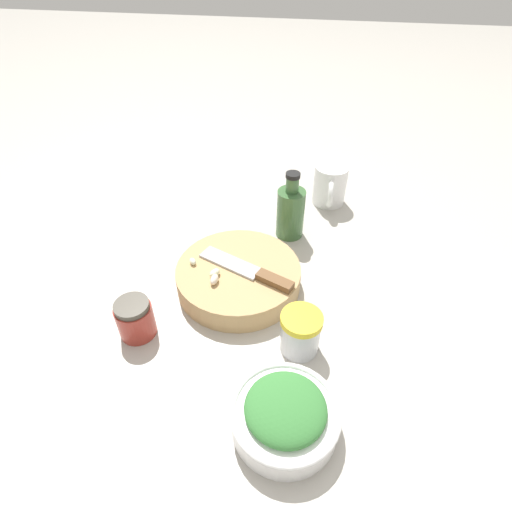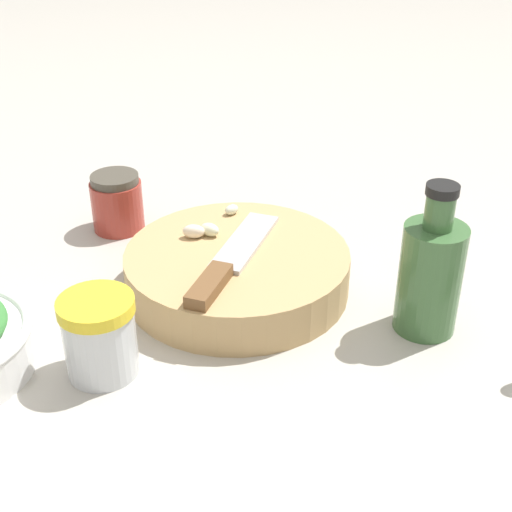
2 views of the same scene
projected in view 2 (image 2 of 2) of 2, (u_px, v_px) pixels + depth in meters
ground_plane at (297, 305)px, 0.74m from camera, size 5.00×5.00×0.00m
cutting_board at (237, 271)px, 0.75m from camera, size 0.24×0.24×0.05m
chef_knife at (229, 262)px, 0.72m from camera, size 0.10×0.19×0.01m
garlic_cloves at (207, 226)px, 0.78m from camera, size 0.07×0.07×0.02m
spice_jar at (100, 336)px, 0.63m from camera, size 0.07×0.07×0.08m
honey_jar at (117, 203)px, 0.87m from camera, size 0.06×0.06×0.07m
oil_bottle at (430, 274)px, 0.68m from camera, size 0.06×0.06×0.15m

